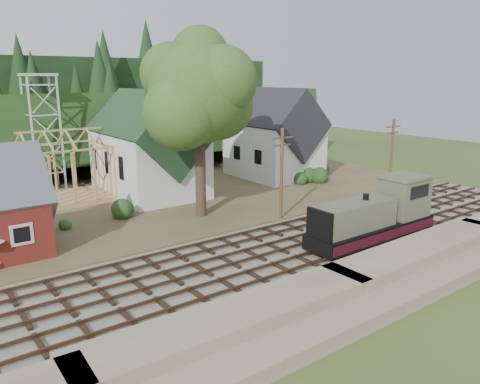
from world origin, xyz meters
TOP-DOWN VIEW (x-y plane):
  - ground at (0.00, 0.00)m, footprint 140.00×140.00m
  - embankment at (0.00, -8.50)m, footprint 64.00×5.00m
  - railroad_bed at (0.00, 0.00)m, footprint 64.00×11.00m
  - village_flat at (0.00, 18.00)m, footprint 64.00×26.00m
  - hillside at (0.00, 42.00)m, footprint 70.00×28.96m
  - ridge at (0.00, 58.00)m, footprint 80.00×20.00m
  - church at (2.00, 19.68)m, footprint 8.40×15.17m
  - farmhouse at (18.00, 19.00)m, footprint 8.40×10.80m
  - timber_frame at (-6.00, 22.00)m, footprint 8.20×6.20m
  - lattice_tower at (-6.00, 28.00)m, footprint 3.20×3.20m
  - big_tree at (2.17, 10.08)m, footprint 10.90×8.40m
  - telegraph_pole_near at (7.00, 5.20)m, footprint 2.20×0.28m
  - telegraph_pole_far at (22.00, 5.20)m, footprint 2.20×0.28m
  - locomotive at (9.14, -3.00)m, footprint 11.39×2.85m
  - car_blue at (-12.16, 12.11)m, footprint 2.17×3.54m
  - car_red at (19.41, 20.20)m, footprint 4.62×2.16m

SIDE VIEW (x-z plane):
  - ground at x=0.00m, z-range 0.00..0.00m
  - embankment at x=0.00m, z-range -0.80..0.80m
  - hillside at x=0.00m, z-range -6.37..6.37m
  - ridge at x=0.00m, z-range -6.00..6.00m
  - railroad_bed at x=0.00m, z-range 0.00..0.16m
  - village_flat at x=0.00m, z-range 0.00..0.30m
  - car_blue at x=-12.16m, z-range 0.30..1.42m
  - car_red at x=19.41m, z-range 0.30..1.58m
  - locomotive at x=9.14m, z-range -0.25..4.33m
  - timber_frame at x=-6.00m, z-range -0.23..6.76m
  - telegraph_pole_near at x=7.00m, z-range 0.25..8.25m
  - telegraph_pole_far at x=22.00m, z-range 0.25..8.25m
  - farmhouse at x=18.00m, z-range -0.43..10.17m
  - church at x=2.00m, z-range -1.32..11.68m
  - lattice_tower at x=-6.00m, z-range 3.97..16.10m
  - big_tree at x=2.17m, z-range 2.87..17.57m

